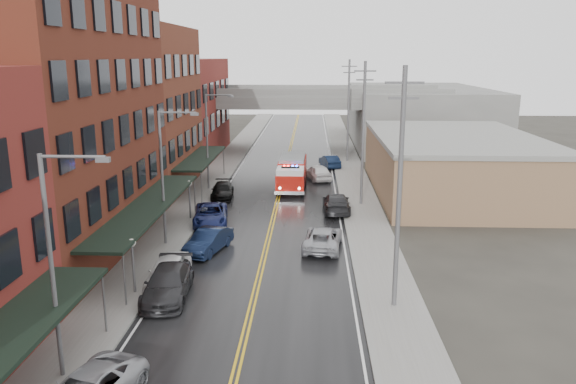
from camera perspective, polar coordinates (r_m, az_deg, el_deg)
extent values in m
cube|color=black|center=(43.37, -1.56, -2.93)|extent=(11.00, 160.00, 0.02)
cube|color=slate|center=(44.45, -11.00, -2.68)|extent=(3.00, 160.00, 0.15)
cube|color=slate|center=(43.46, 8.10, -2.94)|extent=(3.00, 160.00, 0.15)
cube|color=gray|center=(44.10, -8.91, -2.72)|extent=(0.30, 160.00, 0.15)
cube|color=gray|center=(43.33, 5.92, -2.93)|extent=(0.30, 160.00, 0.15)
cube|color=#5C2318|center=(38.25, -22.92, 7.50)|extent=(9.00, 20.00, 18.00)
cube|color=brown|center=(54.66, -15.01, 8.08)|extent=(9.00, 15.00, 15.00)
cube|color=maroon|center=(71.61, -10.79, 8.32)|extent=(9.00, 20.00, 12.00)
cube|color=#8F704D|center=(53.99, 16.41, 2.56)|extent=(14.00, 22.00, 5.00)
cube|color=slate|center=(83.25, 12.97, 7.56)|extent=(18.00, 30.00, 8.00)
cylinder|color=slate|center=(27.15, -18.16, -10.74)|extent=(0.10, 0.10, 3.00)
cube|color=black|center=(37.21, -13.96, -1.38)|extent=(2.60, 18.00, 0.18)
cylinder|color=slate|center=(29.57, -16.28, -8.56)|extent=(0.10, 0.10, 3.00)
cylinder|color=slate|center=(45.38, -9.46, -0.41)|extent=(0.10, 0.10, 3.00)
cube|color=black|center=(53.82, -8.80, 3.46)|extent=(2.60, 13.00, 0.18)
cylinder|color=slate|center=(48.04, -8.78, 0.40)|extent=(0.10, 0.10, 3.00)
cylinder|color=slate|center=(59.79, -6.55, 3.09)|extent=(0.10, 0.10, 3.00)
cylinder|color=#59595B|center=(31.02, -15.42, -7.62)|extent=(0.14, 0.14, 2.80)
sphere|color=silver|center=(30.52, -15.60, -5.00)|extent=(0.44, 0.44, 0.44)
cylinder|color=#59595B|center=(43.90, -9.94, -1.05)|extent=(0.14, 0.14, 2.80)
sphere|color=silver|center=(43.55, -10.02, 0.86)|extent=(0.44, 0.44, 0.44)
cylinder|color=#59595B|center=(23.16, -22.86, -7.43)|extent=(0.18, 0.18, 9.00)
cylinder|color=#59595B|center=(21.54, -21.05, 3.37)|extent=(2.40, 0.12, 0.12)
cube|color=#59595B|center=(21.14, -18.28, 3.14)|extent=(0.50, 0.22, 0.18)
cylinder|color=#59595B|center=(37.61, -12.65, 1.21)|extent=(0.18, 0.18, 9.00)
cylinder|color=#59595B|center=(36.64, -11.18, 7.93)|extent=(2.40, 0.12, 0.12)
cube|color=#59595B|center=(36.40, -9.47, 7.81)|extent=(0.50, 0.22, 0.18)
cylinder|color=#59595B|center=(52.96, -8.22, 4.96)|extent=(0.18, 0.18, 9.00)
cylinder|color=#59595B|center=(52.27, -7.07, 9.74)|extent=(2.40, 0.12, 0.12)
cube|color=#59595B|center=(52.11, -5.86, 9.65)|extent=(0.50, 0.22, 0.18)
cylinder|color=#59595B|center=(27.54, 11.24, -0.05)|extent=(0.24, 0.24, 12.00)
cube|color=#59595B|center=(26.81, 11.76, 10.81)|extent=(1.80, 0.12, 0.12)
cube|color=#59595B|center=(26.85, 11.69, 9.32)|extent=(1.40, 0.12, 0.12)
cylinder|color=#59595B|center=(47.08, 7.64, 5.75)|extent=(0.24, 0.24, 12.00)
cube|color=#59595B|center=(46.65, 7.85, 12.08)|extent=(1.80, 0.12, 0.12)
cube|color=#59595B|center=(46.68, 7.82, 11.22)|extent=(1.40, 0.12, 0.12)
cylinder|color=#59595B|center=(66.89, 6.15, 8.12)|extent=(0.24, 0.24, 12.00)
cube|color=#59595B|center=(66.59, 6.26, 12.58)|extent=(1.80, 0.12, 0.12)
cube|color=#59595B|center=(66.61, 6.25, 11.98)|extent=(1.40, 0.12, 0.12)
cube|color=slate|center=(73.72, 0.16, 9.30)|extent=(40.00, 10.00, 1.50)
cube|color=slate|center=(75.35, -8.29, 6.38)|extent=(1.60, 8.00, 6.00)
cube|color=slate|center=(74.48, 8.69, 6.28)|extent=(1.60, 8.00, 6.00)
cube|color=#9B0E07|center=(54.74, 0.48, 2.28)|extent=(2.65, 5.64, 2.14)
cube|color=#9B0E07|center=(50.93, 0.24, 1.06)|extent=(2.59, 2.69, 1.53)
cube|color=silver|center=(50.72, 0.24, 2.18)|extent=(2.46, 2.49, 0.51)
cube|color=black|center=(51.06, 0.26, 1.44)|extent=(2.59, 1.68, 0.81)
cube|color=slate|center=(54.51, 0.49, 3.54)|extent=(2.39, 5.23, 0.31)
cube|color=black|center=(50.65, 0.25, 2.55)|extent=(1.63, 0.32, 0.14)
sphere|color=#FF0C0C|center=(50.67, -0.39, 2.65)|extent=(0.20, 0.20, 0.20)
sphere|color=#1933FF|center=(50.61, 0.88, 2.64)|extent=(0.20, 0.20, 0.20)
cylinder|color=black|center=(51.08, -1.02, 0.22)|extent=(1.02, 0.38, 1.02)
cylinder|color=black|center=(50.95, 1.49, 0.18)|extent=(1.02, 0.38, 1.02)
cylinder|color=black|center=(54.54, -0.72, 1.09)|extent=(1.02, 0.38, 1.02)
cylinder|color=black|center=(54.42, 1.63, 1.06)|extent=(1.02, 0.38, 1.02)
cylinder|color=black|center=(57.01, -0.53, 1.65)|extent=(1.02, 0.38, 1.02)
cylinder|color=black|center=(56.90, 1.72, 1.62)|extent=(1.02, 0.38, 1.02)
imported|color=#262628|center=(30.47, -12.11, -9.07)|extent=(2.52, 5.55, 1.58)
imported|color=white|center=(32.05, -12.07, -7.88)|extent=(1.95, 4.71, 1.60)
imported|color=#0E1933|center=(36.78, -8.09, -4.94)|extent=(2.80, 4.80, 1.50)
imported|color=navy|center=(42.77, -7.87, -2.28)|extent=(3.17, 5.63, 1.48)
imported|color=black|center=(50.47, -6.69, 0.14)|extent=(2.23, 4.74, 1.34)
imported|color=#A0A1A7|center=(37.15, 3.55, -4.71)|extent=(2.89, 5.30, 1.41)
imported|color=#232426|center=(45.74, 4.93, -1.12)|extent=(2.20, 5.28, 1.52)
imported|color=silver|center=(57.49, 3.05, 2.03)|extent=(3.17, 5.09, 1.62)
imported|color=#0E1A33|center=(64.05, 4.25, 3.14)|extent=(2.54, 4.56, 1.42)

